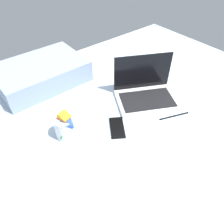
% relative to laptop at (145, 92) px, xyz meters
% --- Properties ---
extents(bed_mattress, '(1.80, 1.40, 0.18)m').
position_rel_laptop_xyz_m(bed_mattress, '(-0.02, 0.03, -0.13)').
color(bed_mattress, silver).
rests_on(bed_mattress, ground).
extents(laptop, '(0.40, 0.36, 0.23)m').
position_rel_laptop_xyz_m(laptop, '(0.00, 0.00, 0.00)').
color(laptop, silver).
rests_on(laptop, bed_mattress).
extents(snack_cup, '(0.09, 0.11, 0.15)m').
position_rel_laptop_xyz_m(snack_cup, '(-0.50, 0.03, 0.02)').
color(snack_cup, silver).
rests_on(snack_cup, bed_mattress).
extents(cell_phone, '(0.13, 0.15, 0.01)m').
position_rel_laptop_xyz_m(cell_phone, '(-0.28, -0.09, -0.04)').
color(cell_phone, black).
rests_on(cell_phone, bed_mattress).
extents(pillow, '(0.52, 0.36, 0.13)m').
position_rel_laptop_xyz_m(pillow, '(-0.39, 0.51, 0.02)').
color(pillow, '#8C9EB7').
rests_on(pillow, bed_mattress).
extents(charger_cable, '(0.16, 0.07, 0.01)m').
position_rel_laptop_xyz_m(charger_cable, '(0.01, -0.21, -0.04)').
color(charger_cable, black).
rests_on(charger_cable, bed_mattress).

